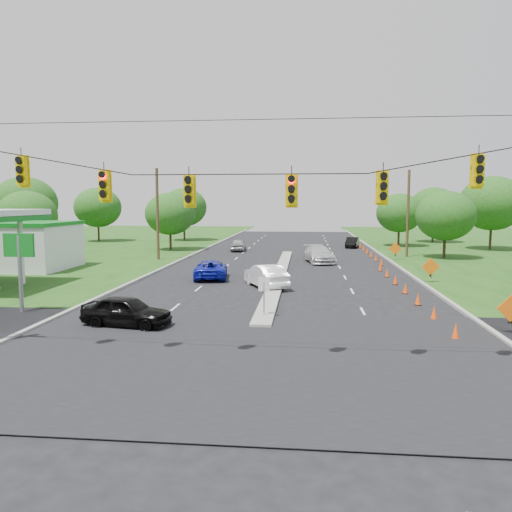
# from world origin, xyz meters

# --- Properties ---
(ground) EXTENTS (160.00, 160.00, 0.00)m
(ground) POSITION_xyz_m (0.00, 0.00, 0.00)
(ground) COLOR black
(ground) RESTS_ON ground
(cross_street) EXTENTS (160.00, 14.00, 0.02)m
(cross_street) POSITION_xyz_m (0.00, 0.00, 0.00)
(cross_street) COLOR black
(cross_street) RESTS_ON ground
(curb_left) EXTENTS (0.25, 110.00, 0.16)m
(curb_left) POSITION_xyz_m (-10.10, 30.00, 0.00)
(curb_left) COLOR gray
(curb_left) RESTS_ON ground
(curb_right) EXTENTS (0.25, 110.00, 0.16)m
(curb_right) POSITION_xyz_m (10.10, 30.00, 0.00)
(curb_right) COLOR gray
(curb_right) RESTS_ON ground
(median) EXTENTS (1.00, 34.00, 0.18)m
(median) POSITION_xyz_m (0.00, 21.00, 0.00)
(median) COLOR gray
(median) RESTS_ON ground
(median_sign) EXTENTS (0.55, 0.06, 2.05)m
(median_sign) POSITION_xyz_m (0.00, 6.00, 1.46)
(median_sign) COLOR gray
(median_sign) RESTS_ON ground
(signal_span) EXTENTS (25.60, 0.32, 9.00)m
(signal_span) POSITION_xyz_m (-0.05, -1.00, 4.97)
(signal_span) COLOR #422D1C
(signal_span) RESTS_ON ground
(utility_pole_far_left) EXTENTS (0.28, 0.28, 9.00)m
(utility_pole_far_left) POSITION_xyz_m (-12.50, 30.00, 4.50)
(utility_pole_far_left) COLOR #422D1C
(utility_pole_far_left) RESTS_ON ground
(utility_pole_far_right) EXTENTS (0.28, 0.28, 9.00)m
(utility_pole_far_right) POSITION_xyz_m (12.50, 35.00, 4.50)
(utility_pole_far_right) COLOR #422D1C
(utility_pole_far_right) RESTS_ON ground
(cone_0) EXTENTS (0.32, 0.32, 0.70)m
(cone_0) POSITION_xyz_m (8.22, 3.00, 0.35)
(cone_0) COLOR #FF4A0B
(cone_0) RESTS_ON ground
(cone_1) EXTENTS (0.32, 0.32, 0.70)m
(cone_1) POSITION_xyz_m (8.22, 6.50, 0.35)
(cone_1) COLOR #FF4A0B
(cone_1) RESTS_ON ground
(cone_2) EXTENTS (0.32, 0.32, 0.70)m
(cone_2) POSITION_xyz_m (8.22, 10.00, 0.35)
(cone_2) COLOR #FF4A0B
(cone_2) RESTS_ON ground
(cone_3) EXTENTS (0.32, 0.32, 0.70)m
(cone_3) POSITION_xyz_m (8.22, 13.50, 0.35)
(cone_3) COLOR #FF4A0B
(cone_3) RESTS_ON ground
(cone_4) EXTENTS (0.32, 0.32, 0.70)m
(cone_4) POSITION_xyz_m (8.22, 17.00, 0.35)
(cone_4) COLOR #FF4A0B
(cone_4) RESTS_ON ground
(cone_5) EXTENTS (0.32, 0.32, 0.70)m
(cone_5) POSITION_xyz_m (8.22, 20.50, 0.35)
(cone_5) COLOR #FF4A0B
(cone_5) RESTS_ON ground
(cone_6) EXTENTS (0.32, 0.32, 0.70)m
(cone_6) POSITION_xyz_m (8.22, 24.00, 0.35)
(cone_6) COLOR #FF4A0B
(cone_6) RESTS_ON ground
(cone_7) EXTENTS (0.32, 0.32, 0.70)m
(cone_7) POSITION_xyz_m (8.82, 27.50, 0.35)
(cone_7) COLOR #FF4A0B
(cone_7) RESTS_ON ground
(cone_8) EXTENTS (0.32, 0.32, 0.70)m
(cone_8) POSITION_xyz_m (8.82, 31.00, 0.35)
(cone_8) COLOR #FF4A0B
(cone_8) RESTS_ON ground
(cone_9) EXTENTS (0.32, 0.32, 0.70)m
(cone_9) POSITION_xyz_m (8.82, 34.50, 0.35)
(cone_9) COLOR #FF4A0B
(cone_9) RESTS_ON ground
(cone_10) EXTENTS (0.32, 0.32, 0.70)m
(cone_10) POSITION_xyz_m (8.82, 38.00, 0.35)
(cone_10) COLOR #FF4A0B
(cone_10) RESTS_ON ground
(cone_11) EXTENTS (0.32, 0.32, 0.70)m
(cone_11) POSITION_xyz_m (8.82, 41.50, 0.35)
(cone_11) COLOR #FF4A0B
(cone_11) RESTS_ON ground
(cone_12) EXTENTS (0.32, 0.32, 0.70)m
(cone_12) POSITION_xyz_m (8.82, 45.00, 0.35)
(cone_12) COLOR #FF4A0B
(cone_12) RESTS_ON ground
(work_sign_0) EXTENTS (1.27, 0.58, 1.37)m
(work_sign_0) POSITION_xyz_m (10.80, 4.00, 1.09)
(work_sign_0) COLOR black
(work_sign_0) RESTS_ON ground
(work_sign_1) EXTENTS (1.27, 0.58, 1.37)m
(work_sign_1) POSITION_xyz_m (10.80, 18.00, 1.09)
(work_sign_1) COLOR black
(work_sign_1) RESTS_ON ground
(work_sign_2) EXTENTS (1.27, 0.58, 1.37)m
(work_sign_2) POSITION_xyz_m (10.80, 32.00, 1.09)
(work_sign_2) COLOR black
(work_sign_2) RESTS_ON ground
(tree_2) EXTENTS (5.88, 5.88, 6.86)m
(tree_2) POSITION_xyz_m (-26.00, 30.00, 4.34)
(tree_2) COLOR black
(tree_2) RESTS_ON ground
(tree_3) EXTENTS (7.56, 7.56, 8.82)m
(tree_3) POSITION_xyz_m (-32.00, 40.00, 5.58)
(tree_3) COLOR black
(tree_3) RESTS_ON ground
(tree_4) EXTENTS (6.72, 6.72, 7.84)m
(tree_4) POSITION_xyz_m (-28.00, 52.00, 4.96)
(tree_4) COLOR black
(tree_4) RESTS_ON ground
(tree_5) EXTENTS (5.88, 5.88, 6.86)m
(tree_5) POSITION_xyz_m (-14.00, 40.00, 4.34)
(tree_5) COLOR black
(tree_5) RESTS_ON ground
(tree_6) EXTENTS (6.72, 6.72, 7.84)m
(tree_6) POSITION_xyz_m (-16.00, 55.00, 4.96)
(tree_6) COLOR black
(tree_6) RESTS_ON ground
(tree_9) EXTENTS (5.88, 5.88, 6.86)m
(tree_9) POSITION_xyz_m (16.00, 34.00, 4.34)
(tree_9) COLOR black
(tree_9) RESTS_ON ground
(tree_10) EXTENTS (7.56, 7.56, 8.82)m
(tree_10) POSITION_xyz_m (24.00, 44.00, 5.58)
(tree_10) COLOR black
(tree_10) RESTS_ON ground
(tree_11) EXTENTS (6.72, 6.72, 7.84)m
(tree_11) POSITION_xyz_m (20.00, 55.00, 4.96)
(tree_11) COLOR black
(tree_11) RESTS_ON ground
(tree_12) EXTENTS (5.88, 5.88, 6.86)m
(tree_12) POSITION_xyz_m (14.00, 48.00, 4.34)
(tree_12) COLOR black
(tree_12) RESTS_ON ground
(black_sedan) EXTENTS (4.37, 2.35, 1.41)m
(black_sedan) POSITION_xyz_m (-6.12, 3.80, 0.71)
(black_sedan) COLOR black
(black_sedan) RESTS_ON ground
(white_sedan) EXTENTS (3.46, 4.95, 1.55)m
(white_sedan) POSITION_xyz_m (-0.62, 15.02, 0.77)
(white_sedan) COLOR white
(white_sedan) RESTS_ON ground
(blue_pickup) EXTENTS (2.97, 5.28, 1.39)m
(blue_pickup) POSITION_xyz_m (-5.02, 18.52, 0.70)
(blue_pickup) COLOR #1219AB
(blue_pickup) RESTS_ON ground
(silver_car_far) EXTENTS (3.24, 5.79, 1.59)m
(silver_car_far) POSITION_xyz_m (3.26, 29.31, 0.79)
(silver_car_far) COLOR #B8B8B8
(silver_car_far) RESTS_ON ground
(silver_car_oncoming) EXTENTS (1.94, 4.23, 1.40)m
(silver_car_oncoming) POSITION_xyz_m (-5.85, 39.98, 0.70)
(silver_car_oncoming) COLOR #979797
(silver_car_oncoming) RESTS_ON ground
(dark_car_receding) EXTENTS (2.13, 4.20, 1.32)m
(dark_car_receding) POSITION_xyz_m (7.89, 45.77, 0.66)
(dark_car_receding) COLOR black
(dark_car_receding) RESTS_ON ground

